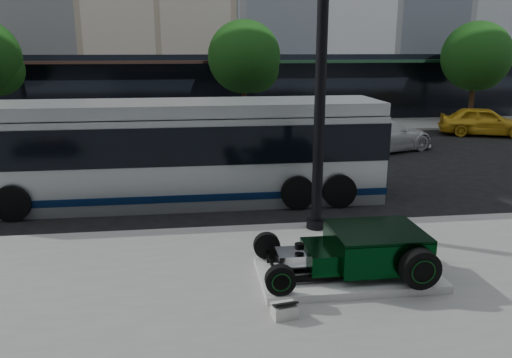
{
  "coord_description": "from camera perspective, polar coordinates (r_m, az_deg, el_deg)",
  "views": [
    {
      "loc": [
        -1.91,
        -13.69,
        4.44
      ],
      "look_at": [
        -0.31,
        -1.62,
        1.2
      ],
      "focal_mm": 35.0,
      "sensor_mm": 36.0,
      "label": 1
    }
  ],
  "objects": [
    {
      "name": "ground",
      "position": [
        14.51,
        0.38,
        -2.91
      ],
      "size": [
        120.0,
        120.0,
        0.0
      ],
      "primitive_type": "plane",
      "color": "black",
      "rests_on": "ground"
    },
    {
      "name": "sidewalk_far",
      "position": [
        28.09,
        -3.57,
        5.91
      ],
      "size": [
        70.0,
        4.0,
        0.12
      ],
      "primitive_type": "cube",
      "color": "gray",
      "rests_on": "ground"
    },
    {
      "name": "street_trees",
      "position": [
        26.94,
        -1.06,
        13.47
      ],
      "size": [
        29.8,
        3.8,
        5.7
      ],
      "color": "black",
      "rests_on": "sidewalk_far"
    },
    {
      "name": "display_plinth",
      "position": [
        9.95,
        10.35,
        -10.61
      ],
      "size": [
        3.4,
        1.8,
        0.15
      ],
      "primitive_type": "cube",
      "color": "silver",
      "rests_on": "sidewalk_near"
    },
    {
      "name": "hot_rod",
      "position": [
        9.85,
        12.35,
        -7.79
      ],
      "size": [
        3.22,
        2.0,
        0.81
      ],
      "color": "black",
      "rests_on": "display_plinth"
    },
    {
      "name": "info_plaque",
      "position": [
        8.5,
        3.24,
        -14.69
      ],
      "size": [
        0.45,
        0.36,
        0.31
      ],
      "color": "silver",
      "rests_on": "sidewalk_near"
    },
    {
      "name": "lamppost",
      "position": [
        11.66,
        7.46,
        12.85
      ],
      "size": [
        0.47,
        0.47,
        8.49
      ],
      "color": "black",
      "rests_on": "sidewalk_near"
    },
    {
      "name": "transit_bus",
      "position": [
        14.74,
        -9.23,
        3.16
      ],
      "size": [
        12.12,
        2.88,
        2.92
      ],
      "color": "#A8AEB1",
      "rests_on": "ground"
    },
    {
      "name": "white_sedan",
      "position": [
        22.39,
        14.05,
        4.91
      ],
      "size": [
        5.39,
        3.76,
        1.45
      ],
      "primitive_type": "imported",
      "rotation": [
        0.0,
        0.0,
        1.96
      ],
      "color": "silver",
      "rests_on": "ground"
    },
    {
      "name": "yellow_taxi",
      "position": [
        28.24,
        24.57,
        6.02
      ],
      "size": [
        4.65,
        3.19,
        1.47
      ],
      "primitive_type": "imported",
      "rotation": [
        0.0,
        0.0,
        1.2
      ],
      "color": "gold",
      "rests_on": "ground"
    }
  ]
}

